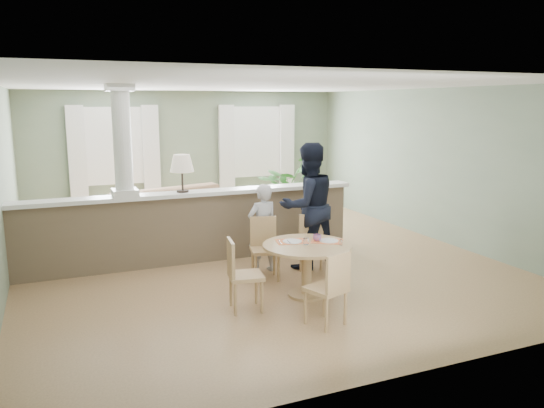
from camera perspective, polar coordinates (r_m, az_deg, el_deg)
name	(u,v)px	position (r m, az deg, el deg)	size (l,w,h in m)	color
ground	(253,258)	(8.50, -2.09, -5.86)	(8.00, 8.00, 0.00)	tan
room_shell	(237,142)	(8.74, -3.82, 6.68)	(7.02, 8.02, 2.71)	gray
pony_wall	(188,218)	(8.23, -9.06, -1.47)	(5.32, 0.38, 2.70)	brown
sofa	(177,212)	(10.12, -10.20, -0.86)	(2.88, 1.12, 0.84)	#8B694C
houseplant	(286,188)	(11.17, 1.50, 1.76)	(1.23, 1.06, 1.36)	#356E2C
dining_table	(307,255)	(6.77, 3.82, -5.46)	(1.13, 1.13, 0.77)	tan
chair_far_boy	(264,245)	(7.46, -0.82, -4.43)	(0.47, 0.47, 0.86)	tan
chair_far_man	(313,241)	(7.69, 4.46, -4.04)	(0.44, 0.44, 0.86)	tan
chair_near	(331,286)	(5.90, 6.31, -8.71)	(0.49, 0.49, 0.86)	tan
chair_side	(240,272)	(6.32, -3.44, -7.27)	(0.45, 0.45, 0.87)	tan
child_person	(262,228)	(7.68, -1.03, -2.65)	(0.47, 0.31, 1.30)	#ACABB1
man_person	(308,206)	(7.86, 3.88, -0.22)	(0.91, 0.71, 1.87)	black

